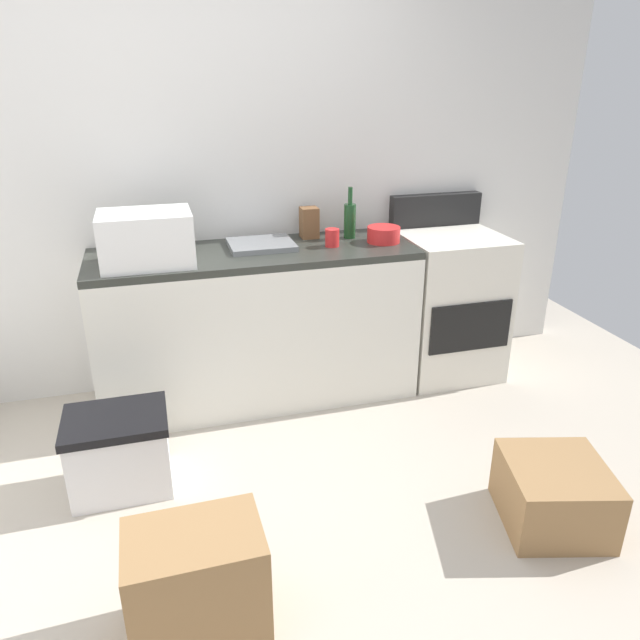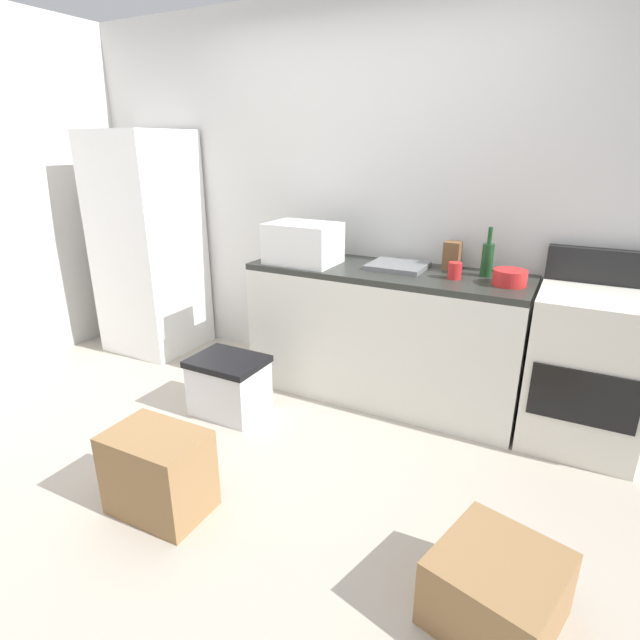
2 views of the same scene
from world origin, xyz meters
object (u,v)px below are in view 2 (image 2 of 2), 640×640
(microwave, at_px, (303,243))
(cardboard_box_large, at_px, (159,472))
(wine_bottle, at_px, (487,259))
(cardboard_box_small, at_px, (496,589))
(stove_oven, at_px, (586,368))
(refrigerator, at_px, (149,244))
(coffee_mug, at_px, (455,271))
(knife_block, at_px, (452,256))
(storage_bin, at_px, (229,385))
(mixing_bowl, at_px, (510,277))

(microwave, distance_m, cardboard_box_large, 1.71)
(wine_bottle, xyz_separation_m, cardboard_box_small, (0.41, -1.58, -0.87))
(stove_oven, height_order, cardboard_box_small, stove_oven)
(refrigerator, xyz_separation_m, microwave, (1.49, -0.05, 0.15))
(stove_oven, bearing_deg, cardboard_box_large, -137.33)
(cardboard_box_large, bearing_deg, wine_bottle, 57.01)
(cardboard_box_large, relative_size, cardboard_box_small, 1.05)
(coffee_mug, bearing_deg, knife_block, 108.52)
(stove_oven, xyz_separation_m, storage_bin, (-2.01, -0.70, -0.27))
(wine_bottle, height_order, mixing_bowl, wine_bottle)
(refrigerator, xyz_separation_m, storage_bin, (1.26, -0.65, -0.69))
(refrigerator, height_order, storage_bin, refrigerator)
(wine_bottle, bearing_deg, cardboard_box_small, -75.36)
(stove_oven, height_order, knife_block, stove_oven)
(cardboard_box_large, bearing_deg, coffee_mug, 58.48)
(refrigerator, relative_size, wine_bottle, 5.89)
(storage_bin, bearing_deg, mixing_bowl, 23.43)
(knife_block, relative_size, storage_bin, 0.39)
(stove_oven, bearing_deg, cardboard_box_small, -98.20)
(knife_block, height_order, mixing_bowl, knife_block)
(coffee_mug, bearing_deg, cardboard_box_small, -68.31)
(wine_bottle, xyz_separation_m, coffee_mug, (-0.15, -0.15, -0.06))
(cardboard_box_small, relative_size, storage_bin, 0.95)
(knife_block, bearing_deg, cardboard_box_small, -68.73)
(wine_bottle, bearing_deg, knife_block, 163.04)
(cardboard_box_large, bearing_deg, mixing_bowl, 50.95)
(stove_oven, xyz_separation_m, microwave, (-1.78, -0.11, 0.57))
(wine_bottle, xyz_separation_m, mixing_bowl, (0.16, -0.15, -0.06))
(cardboard_box_small, distance_m, storage_bin, 1.95)
(refrigerator, distance_m, cardboard_box_small, 3.45)
(mixing_bowl, bearing_deg, stove_oven, 4.27)
(microwave, bearing_deg, storage_bin, -110.34)
(microwave, bearing_deg, refrigerator, 178.08)
(knife_block, xyz_separation_m, mixing_bowl, (0.39, -0.22, -0.04))
(refrigerator, height_order, cardboard_box_large, refrigerator)
(refrigerator, bearing_deg, microwave, -1.92)
(coffee_mug, xyz_separation_m, knife_block, (-0.07, 0.22, 0.04))
(microwave, bearing_deg, cardboard_box_large, -87.98)
(microwave, distance_m, wine_bottle, 1.18)
(microwave, xyz_separation_m, cardboard_box_large, (0.05, -1.49, -0.83))
(stove_oven, xyz_separation_m, coffee_mug, (-0.78, -0.04, 0.48))
(storage_bin, bearing_deg, knife_block, 37.46)
(wine_bottle, bearing_deg, cardboard_box_large, -122.99)
(storage_bin, bearing_deg, refrigerator, 152.90)
(refrigerator, distance_m, wine_bottle, 2.66)
(stove_oven, relative_size, mixing_bowl, 5.79)
(refrigerator, height_order, cardboard_box_small, refrigerator)
(wine_bottle, bearing_deg, mixing_bowl, -42.76)
(knife_block, relative_size, cardboard_box_large, 0.39)
(cardboard_box_large, bearing_deg, storage_bin, 107.06)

